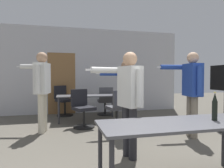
# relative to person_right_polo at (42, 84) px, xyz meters

# --- Properties ---
(back_wall) EXTENTS (6.26, 0.12, 2.92)m
(back_wall) POSITION_rel_person_right_polo_xyz_m (1.49, 2.29, 0.37)
(back_wall) COLOR #BCBCC1
(back_wall) RESTS_ON ground_plane
(conference_table_near) EXTENTS (1.86, 0.70, 0.72)m
(conference_table_near) POSITION_rel_person_right_polo_xyz_m (1.76, -2.67, -0.43)
(conference_table_near) COLOR #4C4C51
(conference_table_near) RESTS_ON ground_plane
(conference_table_far) EXTENTS (1.73, 0.74, 0.72)m
(conference_table_far) POSITION_rel_person_right_polo_xyz_m (1.15, 1.01, -0.43)
(conference_table_far) COLOR #4C4C51
(conference_table_far) RESTS_ON ground_plane
(person_right_polo) EXTENTS (0.78, 0.78, 1.79)m
(person_right_polo) POSITION_rel_person_right_polo_xyz_m (0.00, 0.00, 0.00)
(person_right_polo) COLOR beige
(person_right_polo) RESTS_ON ground_plane
(person_center_tall) EXTENTS (0.73, 0.63, 1.59)m
(person_center_tall) POSITION_rel_person_right_polo_xyz_m (1.76, -0.63, -0.13)
(person_center_tall) COLOR #28282D
(person_center_tall) RESTS_ON ground_plane
(person_left_plaid) EXTENTS (0.83, 0.57, 1.62)m
(person_left_plaid) POSITION_rel_person_right_polo_xyz_m (1.44, -1.81, -0.10)
(person_left_plaid) COLOR #28282D
(person_left_plaid) RESTS_ON ground_plane
(person_near_casual) EXTENTS (0.78, 0.70, 1.75)m
(person_near_casual) POSITION_rel_person_right_polo_xyz_m (3.03, -1.10, -0.02)
(person_near_casual) COLOR slate
(person_near_casual) RESTS_ON ground_plane
(office_chair_side_rolled) EXTENTS (0.66, 0.68, 0.96)m
(office_chair_side_rolled) POSITION_rel_person_right_polo_xyz_m (0.47, 1.92, -0.63)
(office_chair_side_rolled) COLOR black
(office_chair_side_rolled) RESTS_ON ground_plane
(office_chair_mid_tucked) EXTENTS (0.61, 0.65, 0.93)m
(office_chair_mid_tucked) POSITION_rel_person_right_polo_xyz_m (0.93, 0.27, -0.65)
(office_chair_mid_tucked) COLOR black
(office_chair_mid_tucked) RESTS_ON ground_plane
(office_chair_far_left) EXTENTS (0.52, 0.57, 0.91)m
(office_chair_far_left) POSITION_rel_person_right_polo_xyz_m (1.80, 1.66, -0.66)
(office_chair_far_left) COLOR black
(office_chair_far_left) RESTS_ON ground_plane
(office_chair_far_right) EXTENTS (0.54, 0.59, 0.91)m
(office_chair_far_right) POSITION_rel_person_right_polo_xyz_m (1.80, 0.14, -0.66)
(office_chair_far_right) COLOR black
(office_chair_far_right) RESTS_ON ground_plane
(beer_bottle) EXTENTS (0.06, 0.06, 0.34)m
(beer_bottle) POSITION_rel_person_right_polo_xyz_m (2.21, -2.69, -0.20)
(beer_bottle) COLOR black
(beer_bottle) RESTS_ON conference_table_near
(drink_cup) EXTENTS (0.08, 0.08, 0.09)m
(drink_cup) POSITION_rel_person_right_polo_xyz_m (1.06, 1.10, -0.31)
(drink_cup) COLOR #E05123
(drink_cup) RESTS_ON conference_table_far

